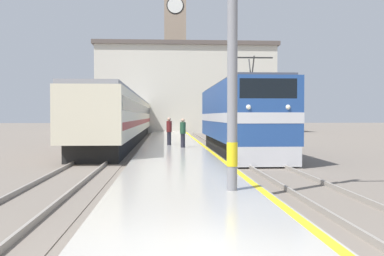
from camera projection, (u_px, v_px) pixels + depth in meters
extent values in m
plane|color=#70665B|center=(172.00, 142.00, 36.21)|extent=(200.00, 200.00, 0.00)
cube|color=#ADA89E|center=(173.00, 145.00, 31.22)|extent=(3.98, 140.00, 0.28)
cube|color=yellow|center=(199.00, 142.00, 31.33)|extent=(0.20, 140.00, 0.00)
cube|color=#70665B|center=(223.00, 146.00, 31.44)|extent=(2.83, 140.00, 0.02)
cube|color=gray|center=(213.00, 145.00, 31.40)|extent=(0.07, 140.00, 0.14)
cube|color=gray|center=(234.00, 145.00, 31.49)|extent=(0.07, 140.00, 0.14)
cube|color=#70665B|center=(118.00, 147.00, 30.99)|extent=(2.83, 140.00, 0.02)
cube|color=gray|center=(107.00, 145.00, 30.94)|extent=(0.07, 140.00, 0.14)
cube|color=gray|center=(128.00, 145.00, 31.03)|extent=(0.07, 140.00, 0.14)
cube|color=black|center=(239.00, 146.00, 24.89)|extent=(2.46, 12.93, 0.90)
cube|color=#23478C|center=(239.00, 112.00, 24.84)|extent=(2.90, 14.06, 2.88)
cube|color=silver|center=(239.00, 117.00, 24.85)|extent=(2.92, 14.08, 0.44)
cube|color=silver|center=(267.00, 157.00, 18.02)|extent=(2.76, 0.30, 0.81)
cube|color=black|center=(268.00, 88.00, 17.86)|extent=(2.32, 0.12, 0.80)
sphere|color=white|center=(248.00, 107.00, 17.79)|extent=(0.20, 0.20, 0.20)
sphere|color=white|center=(288.00, 107.00, 17.89)|extent=(0.20, 0.20, 0.20)
cube|color=#4C4C51|center=(239.00, 85.00, 24.80)|extent=(2.61, 13.35, 0.12)
cylinder|color=#333333|center=(253.00, 67.00, 20.93)|extent=(0.06, 0.63, 1.03)
cylinder|color=#333333|center=(250.00, 69.00, 21.62)|extent=(0.06, 0.63, 1.03)
cube|color=#262626|center=(251.00, 58.00, 21.26)|extent=(2.03, 0.08, 0.06)
cube|color=black|center=(131.00, 133.00, 43.39)|extent=(2.46, 47.78, 0.90)
cube|color=beige|center=(131.00, 115.00, 43.35)|extent=(2.90, 49.77, 2.57)
cube|color=black|center=(131.00, 110.00, 43.33)|extent=(2.92, 48.77, 0.64)
cube|color=maroon|center=(131.00, 121.00, 43.36)|extent=(2.92, 48.77, 0.36)
cube|color=gray|center=(131.00, 101.00, 43.31)|extent=(2.67, 49.77, 0.20)
cylinder|color=gray|center=(232.00, 24.00, 11.08)|extent=(0.25, 0.25, 8.27)
cylinder|color=yellow|center=(232.00, 154.00, 11.17)|extent=(0.27, 0.27, 0.60)
cylinder|color=#23232D|center=(169.00, 139.00, 28.50)|extent=(0.26, 0.26, 0.83)
cylinder|color=maroon|center=(169.00, 126.00, 28.47)|extent=(0.34, 0.34, 0.70)
sphere|color=tan|center=(169.00, 119.00, 28.46)|extent=(0.23, 0.23, 0.23)
cylinder|color=#23232D|center=(183.00, 141.00, 26.38)|extent=(0.26, 0.26, 0.81)
cylinder|color=#234C33|center=(183.00, 128.00, 26.36)|extent=(0.34, 0.34, 0.68)
sphere|color=tan|center=(183.00, 120.00, 26.35)|extent=(0.22, 0.22, 0.22)
cube|color=gray|center=(175.00, 61.00, 72.03)|extent=(3.43, 3.43, 21.81)
cylinder|color=black|center=(175.00, 5.00, 70.07)|extent=(2.70, 0.06, 2.70)
cylinder|color=white|center=(175.00, 5.00, 70.04)|extent=(2.40, 0.10, 2.40)
cube|color=beige|center=(185.00, 91.00, 58.42)|extent=(22.10, 8.86, 10.73)
cube|color=#564C47|center=(185.00, 48.00, 58.26)|extent=(22.70, 9.46, 0.50)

